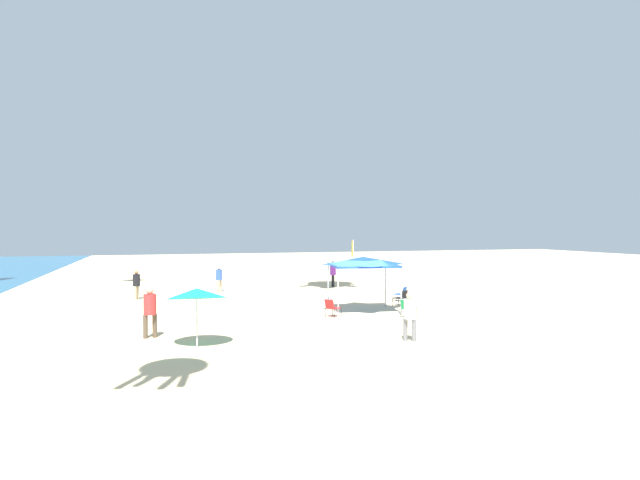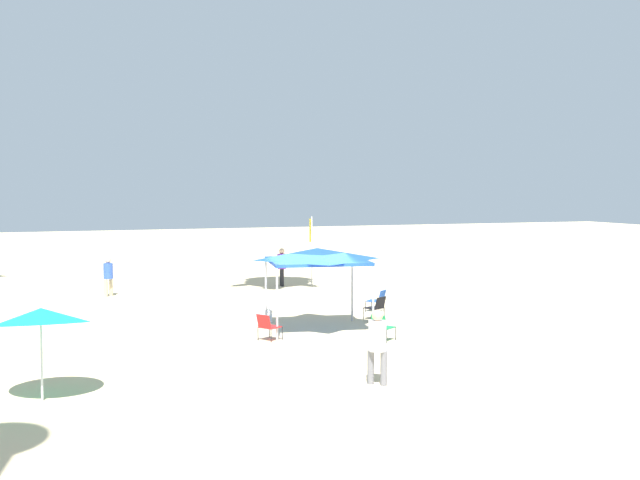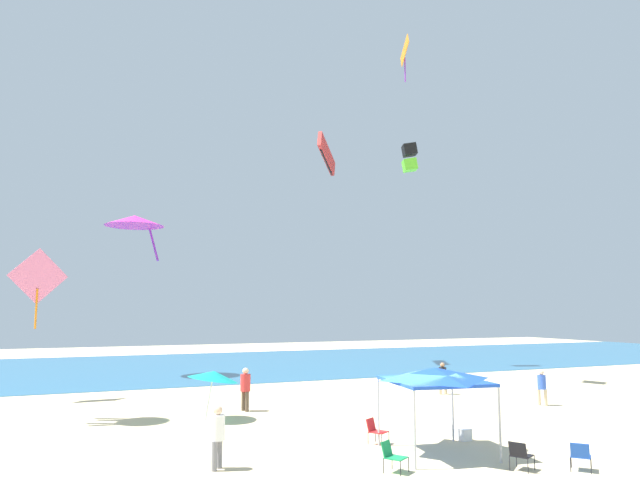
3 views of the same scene
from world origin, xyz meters
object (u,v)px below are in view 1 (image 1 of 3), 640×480
(canopy_tent, at_px, (363,262))
(person_by_tent, at_px, (219,277))
(banner_flag, at_px, (353,258))
(person_watching_sky, at_px, (333,272))
(folding_chair_right_of_tent, at_px, (401,293))
(folding_chair_near_cooler, at_px, (332,307))
(beach_umbrella, at_px, (197,293))
(folding_chair_left_of_tent, at_px, (408,307))
(person_near_umbrella, at_px, (410,312))
(folding_chair_facing_ocean, at_px, (401,297))
(person_beachcomber, at_px, (150,308))
(cooler_box, at_px, (325,303))
(person_kite_handler, at_px, (136,282))

(canopy_tent, distance_m, person_by_tent, 11.64)
(banner_flag, relative_size, person_watching_sky, 1.83)
(folding_chair_right_of_tent, relative_size, folding_chair_near_cooler, 1.00)
(beach_umbrella, height_order, person_by_tent, beach_umbrella)
(beach_umbrella, distance_m, folding_chair_left_of_tent, 10.04)
(beach_umbrella, distance_m, person_near_umbrella, 7.54)
(folding_chair_left_of_tent, xyz_separation_m, folding_chair_near_cooler, (1.20, 3.22, 0.00))
(folding_chair_facing_ocean, height_order, person_watching_sky, person_watching_sky)
(canopy_tent, distance_m, folding_chair_facing_ocean, 3.39)
(folding_chair_left_of_tent, relative_size, folding_chair_right_of_tent, 1.00)
(folding_chair_left_of_tent, bearing_deg, beach_umbrella, 74.19)
(folding_chair_left_of_tent, xyz_separation_m, person_watching_sky, (12.98, -0.78, 0.56))
(folding_chair_left_of_tent, distance_m, person_beachcomber, 11.14)
(cooler_box, xyz_separation_m, person_watching_sky, (8.71, -3.33, 0.84))
(folding_chair_near_cooler, bearing_deg, person_watching_sky, -51.94)
(folding_chair_left_of_tent, bearing_deg, person_watching_sky, -36.60)
(person_near_umbrella, bearing_deg, person_beachcomber, -160.30)
(beach_umbrella, bearing_deg, canopy_tent, -57.44)
(folding_chair_near_cooler, relative_size, cooler_box, 1.27)
(folding_chair_facing_ocean, distance_m, cooler_box, 3.99)
(cooler_box, distance_m, banner_flag, 9.74)
(beach_umbrella, xyz_separation_m, person_watching_sky, (15.95, -10.28, -0.77))
(folding_chair_right_of_tent, bearing_deg, person_watching_sky, -122.97)
(person_kite_handler, relative_size, person_watching_sky, 0.95)
(folding_chair_left_of_tent, height_order, person_watching_sky, person_watching_sky)
(person_kite_handler, bearing_deg, cooler_box, 83.21)
(person_kite_handler, distance_m, person_watching_sky, 13.07)
(cooler_box, bearing_deg, canopy_tent, -146.28)
(folding_chair_near_cooler, xyz_separation_m, person_watching_sky, (11.78, -3.99, 0.56))
(folding_chair_left_of_tent, relative_size, person_near_umbrella, 0.46)
(beach_umbrella, relative_size, person_beachcomber, 1.13)
(folding_chair_facing_ocean, relative_size, person_by_tent, 0.49)
(person_by_tent, xyz_separation_m, person_watching_sky, (0.71, -7.86, 0.07))
(cooler_box, xyz_separation_m, person_near_umbrella, (-8.74, -0.40, 0.84))
(beach_umbrella, xyz_separation_m, person_by_tent, (15.24, -2.42, -0.83))
(person_watching_sky, bearing_deg, folding_chair_right_of_tent, 18.27)
(folding_chair_right_of_tent, distance_m, cooler_box, 4.65)
(canopy_tent, xyz_separation_m, banner_flag, (10.33, -3.36, -0.46))
(folding_chair_near_cooler, distance_m, cooler_box, 3.15)
(banner_flag, bearing_deg, folding_chair_right_of_tent, 179.46)
(folding_chair_right_of_tent, bearing_deg, cooler_box, -34.43)
(canopy_tent, relative_size, person_by_tent, 2.08)
(canopy_tent, bearing_deg, beach_umbrella, 122.56)
(folding_chair_facing_ocean, distance_m, person_near_umbrella, 8.60)
(person_near_umbrella, relative_size, person_watching_sky, 1.00)
(folding_chair_left_of_tent, relative_size, person_kite_handler, 0.49)
(folding_chair_facing_ocean, bearing_deg, person_kite_handler, -54.39)
(beach_umbrella, bearing_deg, folding_chair_left_of_tent, -72.65)
(canopy_tent, xyz_separation_m, person_by_tent, (9.96, 5.84, -1.44))
(folding_chair_near_cooler, bearing_deg, folding_chair_facing_ocean, -97.68)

